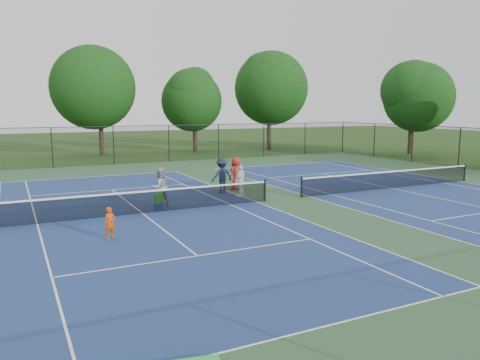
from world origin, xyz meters
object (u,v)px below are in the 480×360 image
tree_back_b (99,84)px  tree_back_c (194,97)px  ball_crate (159,207)px  bystander_b (222,176)px  bystander_c (236,173)px  tree_side_e (413,93)px  child_player (110,223)px  instructor (160,187)px  ball_hopper (159,198)px  tree_back_d (269,84)px  bystander_a (241,181)px

tree_back_b → tree_back_c: tree_back_b is taller
tree_back_c → ball_crate: (-11.16, -24.60, -5.33)m
bystander_b → ball_crate: 4.95m
tree_back_c → bystander_c: 22.80m
bystander_b → bystander_c: bystander_b is taller
bystander_c → bystander_b: bearing=1.0°
tree_side_e → child_player: (-31.97, -17.31, -5.25)m
instructor → ball_hopper: 0.73m
bystander_c → ball_crate: bearing=5.1°
tree_back_b → tree_side_e: (27.00, -12.00, -0.79)m
instructor → ball_crate: bearing=55.2°
tree_side_e → ball_crate: size_ratio=25.73×
tree_back_c → instructor: bearing=-114.4°
child_player → ball_hopper: size_ratio=2.57×
child_player → ball_crate: bearing=30.6°
tree_side_e → instructor: (-28.92, -13.03, -4.91)m
bystander_b → bystander_c: (1.08, 0.53, -0.02)m
tree_back_d → bystander_b: size_ratio=5.61×
bystander_c → tree_back_b: bearing=-107.1°
child_player → ball_crate: size_ratio=3.23×
tree_back_b → ball_crate: tree_back_b is taller
bystander_a → bystander_c: bearing=-144.4°
instructor → bystander_b: bystander_b is taller
tree_back_b → tree_back_c: bearing=-6.3°
child_player → tree_back_b: bearing=58.1°
bystander_b → ball_hopper: bystander_b is taller
tree_back_c → instructor: size_ratio=4.66×
tree_side_e → bystander_a: (-24.51, -12.33, -5.00)m
tree_back_c → bystander_c: bearing=-105.3°
tree_back_c → ball_hopper: (-11.16, -24.60, -4.96)m
child_player → instructor: (3.05, 4.28, 0.34)m
ball_hopper → child_player: bearing=-127.1°
tree_back_c → instructor: 26.79m
instructor → bystander_b: bearing=-165.8°
tree_back_d → ball_hopper: size_ratio=23.88×
tree_side_e → ball_crate: 32.67m
bystander_b → child_player: bearing=37.0°
ball_hopper → bystander_b: bearing=31.1°
tree_side_e → tree_back_d: bearing=135.0°
tree_back_d → instructor: bearing=-129.4°
tree_back_d → bystander_b: 26.52m
tree_side_e → ball_crate: bearing=-155.0°
tree_back_d → tree_side_e: tree_back_d is taller
tree_back_b → bystander_b: size_ratio=5.43×
tree_back_d → tree_back_b: bearing=173.3°
bystander_b → ball_crate: bearing=26.4°
tree_back_c → ball_crate: size_ratio=24.35×
tree_back_c → tree_back_d: size_ratio=0.81×
bystander_a → ball_hopper: (-4.66, -1.27, -0.28)m
bystander_c → ball_hopper: bearing=5.1°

